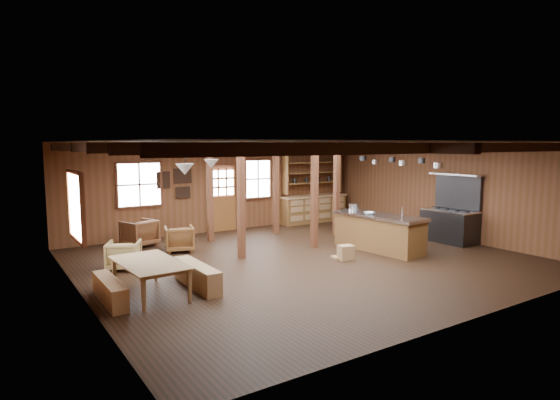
% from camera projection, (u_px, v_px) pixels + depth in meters
% --- Properties ---
extents(room, '(10.04, 9.04, 2.84)m').
position_uv_depth(room, '(306.00, 202.00, 10.98)').
color(room, black).
rests_on(room, ground).
extents(ceiling_joists, '(9.80, 8.82, 0.18)m').
position_uv_depth(ceiling_joists, '(302.00, 147.00, 10.97)').
color(ceiling_joists, black).
rests_on(ceiling_joists, ceiling).
extents(timber_posts, '(3.95, 2.35, 2.80)m').
position_uv_depth(timber_posts, '(277.00, 193.00, 12.99)').
color(timber_posts, '#4A2515').
rests_on(timber_posts, floor).
extents(back_door, '(1.02, 0.08, 2.15)m').
position_uv_depth(back_door, '(223.00, 203.00, 14.74)').
color(back_door, brown).
rests_on(back_door, floor).
extents(window_back_left, '(1.32, 0.06, 1.32)m').
position_uv_depth(window_back_left, '(139.00, 185.00, 13.25)').
color(window_back_left, white).
rests_on(window_back_left, wall_back).
extents(window_back_right, '(1.02, 0.06, 1.32)m').
position_uv_depth(window_back_right, '(258.00, 179.00, 15.37)').
color(window_back_right, white).
rests_on(window_back_right, wall_back).
extents(window_left, '(0.14, 1.24, 1.32)m').
position_uv_depth(window_left, '(75.00, 206.00, 8.67)').
color(window_left, white).
rests_on(window_left, wall_back).
extents(notice_boards, '(1.08, 0.03, 0.90)m').
position_uv_depth(notice_boards, '(176.00, 181.00, 13.84)').
color(notice_boards, beige).
rests_on(notice_boards, wall_back).
extents(back_counter, '(2.55, 0.60, 2.45)m').
position_uv_depth(back_counter, '(313.00, 205.00, 16.41)').
color(back_counter, brown).
rests_on(back_counter, floor).
extents(pendant_lamps, '(1.86, 2.36, 0.66)m').
position_uv_depth(pendant_lamps, '(200.00, 166.00, 10.48)').
color(pendant_lamps, '#2B2B2D').
rests_on(pendant_lamps, ceiling).
extents(pot_rack, '(0.36, 3.00, 0.43)m').
position_uv_depth(pot_rack, '(400.00, 161.00, 12.86)').
color(pot_rack, '#2B2B2D').
rests_on(pot_rack, ceiling).
extents(kitchen_island, '(1.11, 2.57, 1.20)m').
position_uv_depth(kitchen_island, '(379.00, 232.00, 12.12)').
color(kitchen_island, brown).
rests_on(kitchen_island, floor).
extents(step_stool, '(0.43, 0.34, 0.35)m').
position_uv_depth(step_stool, '(346.00, 252.00, 11.14)').
color(step_stool, olive).
rests_on(step_stool, floor).
extents(commercial_range, '(0.80, 1.56, 1.93)m').
position_uv_depth(commercial_range, '(451.00, 220.00, 13.14)').
color(commercial_range, '#2B2B2D').
rests_on(commercial_range, floor).
extents(dining_table, '(1.07, 1.82, 0.63)m').
position_uv_depth(dining_table, '(152.00, 278.00, 8.53)').
color(dining_table, olive).
rests_on(dining_table, floor).
extents(bench_wall, '(0.28, 1.48, 0.41)m').
position_uv_depth(bench_wall, '(110.00, 291.00, 8.14)').
color(bench_wall, olive).
rests_on(bench_wall, floor).
extents(bench_aisle, '(0.31, 1.63, 0.45)m').
position_uv_depth(bench_aisle, '(197.00, 275.00, 9.02)').
color(bench_aisle, olive).
rests_on(bench_aisle, floor).
extents(armchair_a, '(0.99, 1.01, 0.72)m').
position_uv_depth(armchair_a, '(139.00, 233.00, 12.58)').
color(armchair_a, '#59321A').
rests_on(armchair_a, floor).
extents(armchair_b, '(0.87, 0.89, 0.66)m').
position_uv_depth(armchair_b, '(179.00, 239.00, 11.99)').
color(armchair_b, brown).
rests_on(armchair_b, floor).
extents(armchair_c, '(0.91, 0.92, 0.63)m').
position_uv_depth(armchair_c, '(124.00, 255.00, 10.29)').
color(armchair_c, olive).
rests_on(armchair_c, floor).
extents(counter_pot, '(0.28, 0.28, 0.17)m').
position_uv_depth(counter_pot, '(354.00, 207.00, 12.91)').
color(counter_pot, silver).
rests_on(counter_pot, kitchen_island).
extents(bowl, '(0.35, 0.35, 0.07)m').
position_uv_depth(bowl, '(369.00, 213.00, 12.01)').
color(bowl, silver).
rests_on(bowl, kitchen_island).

